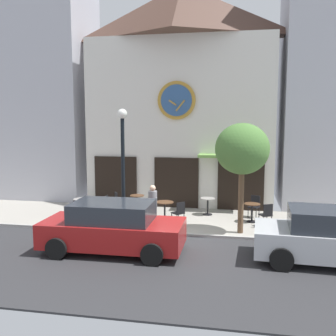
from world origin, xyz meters
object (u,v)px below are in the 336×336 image
Objects in this scene: cafe_chair_right_end at (79,209)px; parked_car_silver at (333,237)px; street_tree at (242,150)px; cafe_chair_by_entrance at (104,204)px; street_lamp at (123,168)px; cafe_table_leftmost at (137,201)px; cafe_table_center at (83,203)px; cafe_chair_curbside at (179,211)px; cafe_chair_near_lamp at (152,202)px; cafe_chair_outer at (118,201)px; parked_car_red at (113,228)px; cafe_table_near_curb at (208,204)px; cafe_chair_facing_wall at (255,205)px; cafe_table_center_left at (165,207)px; cafe_chair_corner at (267,213)px; pedestrian_grey at (153,207)px; cafe_table_near_door at (252,210)px.

parked_car_silver is (8.79, -2.78, 0.23)m from cafe_chair_right_end.
cafe_chair_by_entrance is at bearing 167.46° from street_tree.
street_lamp reaches higher than cafe_table_leftmost.
cafe_table_center is at bearing 102.26° from cafe_chair_right_end.
cafe_chair_near_lamp is (-1.39, 1.39, 0.00)m from cafe_chair_curbside.
parked_car_red is at bearing -74.06° from cafe_chair_outer.
parked_car_silver is (3.91, -4.90, 0.29)m from cafe_table_near_curb.
street_tree is at bearing -15.15° from cafe_chair_curbside.
cafe_table_center_left is at bearing -162.21° from cafe_chair_facing_wall.
cafe_table_near_curb is at bearing 0.90° from cafe_table_leftmost.
cafe_table_center_left is 0.84× the size of cafe_chair_corner.
cafe_chair_facing_wall is at bearing -1.41° from cafe_table_near_curb.
cafe_chair_near_lamp is at bearing 88.35° from parked_car_red.
street_lamp is 2.73m from cafe_chair_curbside.
cafe_chair_curbside is (2.13, -1.70, 0.04)m from cafe_table_leftmost.
street_lamp reaches higher than cafe_chair_curbside.
cafe_table_center is 0.47× the size of pedestrian_grey.
pedestrian_grey reaches higher than cafe_table_center.
cafe_chair_corner is (0.51, -0.64, 0.04)m from cafe_table_near_door.
cafe_table_center is 0.88× the size of cafe_chair_facing_wall.
street_tree is 4.88m from cafe_chair_near_lamp.
cafe_chair_right_end and cafe_chair_near_lamp have the same top height.
parked_car_silver reaches higher than cafe_chair_outer.
cafe_chair_by_entrance is at bearing 155.16° from parked_car_silver.
cafe_table_center_left is 0.84× the size of cafe_chair_outer.
cafe_chair_right_end is 7.24m from cafe_chair_corner.
pedestrian_grey is (2.41, -1.46, 0.33)m from cafe_chair_by_entrance.
street_lamp is 2.85m from cafe_table_leftmost.
pedestrian_grey is (1.20, -0.31, -1.38)m from street_lamp.
pedestrian_grey reaches higher than cafe_table_near_door.
cafe_table_center is 0.18× the size of parked_car_red.
street_lamp reaches higher than cafe_chair_outer.
cafe_chair_facing_wall reaches higher than cafe_table_near_door.
cafe_table_near_door is at bearing 18.32° from cafe_chair_curbside.
street_lamp is at bearing 100.50° from parked_car_red.
parked_car_silver reaches higher than cafe_table_near_door.
cafe_chair_curbside is (-2.32, 0.63, -2.46)m from street_tree.
cafe_chair_by_entrance and cafe_chair_corner have the same top height.
parked_car_red is at bearing -83.23° from cafe_table_leftmost.
cafe_table_leftmost is 0.82× the size of cafe_chair_outer.
street_tree is 6.72m from cafe_chair_right_end.
cafe_table_near_curb is 6.27m from parked_car_silver.
street_lamp reaches higher than cafe_chair_facing_wall.
cafe_chair_corner is (0.97, 0.90, -2.46)m from street_tree.
cafe_table_near_curb is 0.97× the size of cafe_table_near_door.
street_lamp is 5.96× the size of cafe_table_near_door.
street_tree is 3.44m from cafe_chair_facing_wall.
cafe_chair_facing_wall is at bearing 81.08° from cafe_table_near_door.
cafe_chair_facing_wall is (3.56, 1.14, -0.01)m from cafe_table_center_left.
parked_car_red is (2.40, -2.98, 0.23)m from cafe_chair_right_end.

